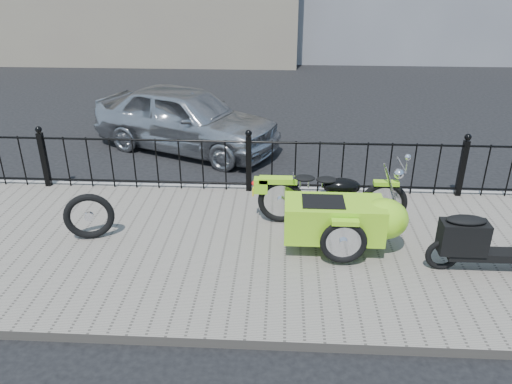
# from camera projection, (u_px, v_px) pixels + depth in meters

# --- Properties ---
(ground) EXTENTS (120.00, 120.00, 0.00)m
(ground) POSITION_uv_depth(u_px,v_px,m) (243.00, 234.00, 7.41)
(ground) COLOR black
(ground) RESTS_ON ground
(sidewalk) EXTENTS (30.00, 3.80, 0.12)m
(sidewalk) POSITION_uv_depth(u_px,v_px,m) (240.00, 248.00, 6.93)
(sidewalk) COLOR slate
(sidewalk) RESTS_ON ground
(curb) EXTENTS (30.00, 0.10, 0.12)m
(curb) POSITION_uv_depth(u_px,v_px,m) (249.00, 190.00, 8.68)
(curb) COLOR gray
(curb) RESTS_ON ground
(iron_fence) EXTENTS (14.11, 0.11, 1.08)m
(iron_fence) POSITION_uv_depth(u_px,v_px,m) (249.00, 165.00, 8.33)
(iron_fence) COLOR black
(iron_fence) RESTS_ON sidewalk
(motorcycle_sidecar) EXTENTS (2.28, 1.48, 0.98)m
(motorcycle_sidecar) POSITION_uv_depth(u_px,v_px,m) (346.00, 214.00, 6.71)
(motorcycle_sidecar) COLOR black
(motorcycle_sidecar) RESTS_ON sidewalk
(scooter) EXTENTS (1.58, 0.46, 1.07)m
(scooter) POSITION_uv_depth(u_px,v_px,m) (483.00, 242.00, 6.17)
(scooter) COLOR black
(scooter) RESTS_ON sidewalk
(spare_tire) EXTENTS (0.69, 0.29, 0.69)m
(spare_tire) POSITION_uv_depth(u_px,v_px,m) (89.00, 216.00, 6.93)
(spare_tire) COLOR black
(spare_tire) RESTS_ON sidewalk
(sedan_car) EXTENTS (4.30, 3.06, 1.36)m
(sedan_car) POSITION_uv_depth(u_px,v_px,m) (186.00, 118.00, 10.42)
(sedan_car) COLOR #A4A6AB
(sedan_car) RESTS_ON ground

